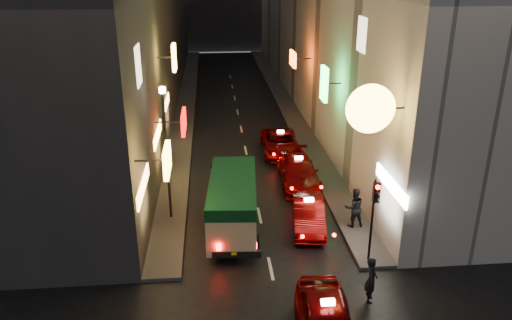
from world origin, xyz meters
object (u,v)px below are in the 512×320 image
object	(u,v)px
pedestrian_crossing	(371,277)
traffic_light	(375,204)
minibus	(233,199)
lamp_post	(166,145)

from	to	relation	value
pedestrian_crossing	traffic_light	size ratio (longest dim) A/B	0.57
minibus	lamp_post	xyz separation A→B (m)	(-2.88, 1.28, 2.16)
traffic_light	lamp_post	world-z (taller)	lamp_post
traffic_light	minibus	bearing A→B (deg)	148.64
minibus	lamp_post	bearing A→B (deg)	155.95
traffic_light	lamp_post	size ratio (longest dim) A/B	0.56
minibus	lamp_post	world-z (taller)	lamp_post
pedestrian_crossing	traffic_light	xyz separation A→B (m)	(0.70, 2.28, 1.70)
lamp_post	minibus	bearing A→B (deg)	-24.05
minibus	traffic_light	xyz separation A→B (m)	(5.32, -3.24, 1.12)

